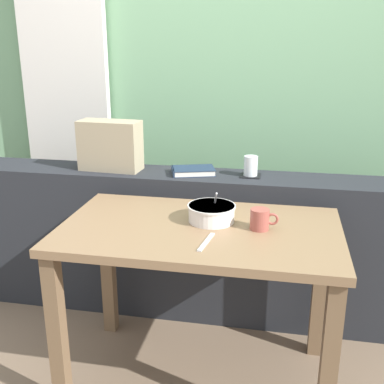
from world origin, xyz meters
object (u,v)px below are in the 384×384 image
ceramic_mug (260,219)px  fork_utensil (206,242)px  coaster_square (250,176)px  throw_pillow (110,145)px  juice_glass (251,167)px  closed_book (193,171)px  soup_bowl (212,213)px  breakfast_table (199,253)px

ceramic_mug → fork_utensil: bearing=-137.9°
coaster_square → throw_pillow: 0.75m
juice_glass → closed_book: 0.30m
juice_glass → soup_bowl: bearing=-104.2°
throw_pillow → soup_bowl: size_ratio=1.59×
soup_bowl → ceramic_mug: size_ratio=1.78×
breakfast_table → juice_glass: 0.63m
closed_book → throw_pillow: (-0.44, -0.00, 0.11)m
closed_book → juice_glass: bearing=2.1°
breakfast_table → juice_glass: size_ratio=11.46×
breakfast_table → juice_glass: juice_glass is taller
coaster_square → soup_bowl: 0.50m
fork_utensil → ceramic_mug: 0.26m
fork_utensil → coaster_square: bearing=89.6°
soup_bowl → ceramic_mug: bearing=-14.0°
juice_glass → soup_bowl: size_ratio=0.49×
breakfast_table → ceramic_mug: (0.24, 0.02, 0.16)m
fork_utensil → throw_pillow: bearing=140.2°
coaster_square → fork_utensil: 0.72m
juice_glass → fork_utensil: juice_glass is taller
juice_glass → closed_book: (-0.29, -0.01, -0.03)m
breakfast_table → closed_book: 0.60m
soup_bowl → coaster_square: bearing=75.8°
closed_book → fork_utensil: size_ratio=1.46×
soup_bowl → fork_utensil: soup_bowl is taller
fork_utensil → ceramic_mug: size_ratio=1.50×
soup_bowl → fork_utensil: bearing=-86.3°
coaster_square → ceramic_mug: ceramic_mug is taller
juice_glass → ceramic_mug: bearing=-81.5°
breakfast_table → ceramic_mug: 0.29m
juice_glass → fork_utensil: 0.73m
closed_book → fork_utensil: closed_book is taller
juice_glass → closed_book: juice_glass is taller
coaster_square → throw_pillow: bearing=-179.2°
coaster_square → soup_bowl: soup_bowl is taller
closed_book → ceramic_mug: closed_book is taller
soup_bowl → breakfast_table: bearing=-116.5°
coaster_square → breakfast_table: bearing=-106.0°
soup_bowl → fork_utensil: size_ratio=1.18×
coaster_square → juice_glass: bearing=0.0°
breakfast_table → fork_utensil: size_ratio=6.69×
closed_book → ceramic_mug: size_ratio=2.19×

